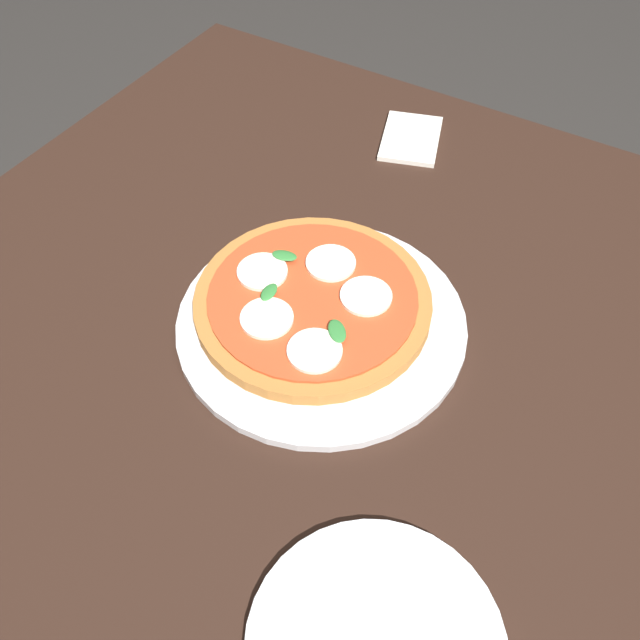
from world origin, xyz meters
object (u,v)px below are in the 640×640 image
dining_table (326,366)px  pizza (313,300)px  serving_tray (320,322)px  napkin (411,138)px

dining_table → pizza: size_ratio=3.85×
dining_table → serving_tray: size_ratio=3.17×
dining_table → pizza: (0.00, 0.02, 0.12)m
pizza → napkin: (0.40, 0.06, -0.02)m
dining_table → napkin: (0.40, 0.08, 0.10)m
dining_table → serving_tray: 0.11m
dining_table → napkin: size_ratio=8.92×
dining_table → napkin: 0.42m
dining_table → napkin: napkin is taller
pizza → napkin: pizza is taller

